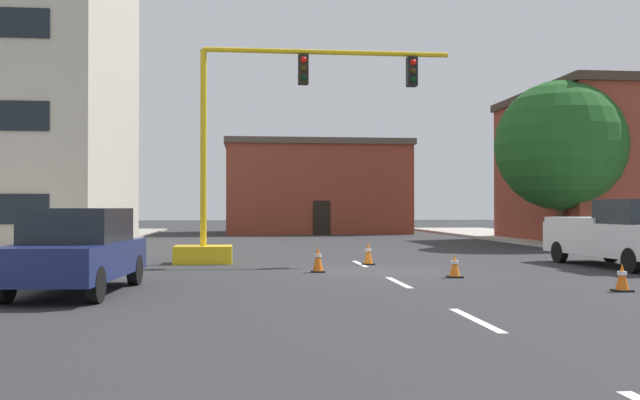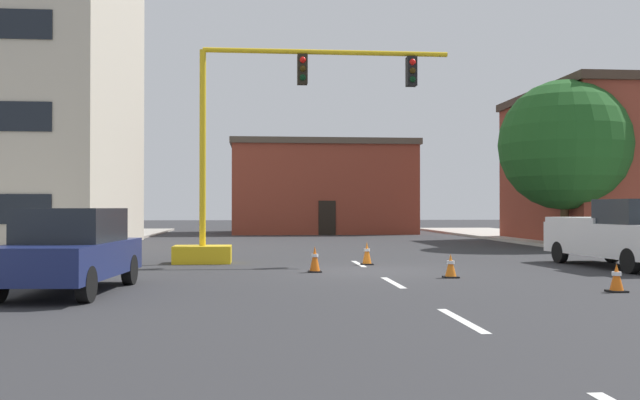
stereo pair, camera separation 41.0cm
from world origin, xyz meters
name	(u,v)px [view 2 (the right image)]	position (x,y,z in m)	size (l,w,h in m)	color
ground_plane	(372,271)	(0.00, 0.00, 0.00)	(160.00, 160.00, 0.00)	#2D2D30
sidewalk_left	(6,253)	(-12.48, 8.00, 0.07)	(6.00, 56.00, 0.14)	#9E998E
lane_stripe_seg_1	(462,320)	(0.00, -8.50, 0.00)	(0.16, 2.40, 0.01)	silver
lane_stripe_seg_2	(393,283)	(0.00, -3.00, 0.00)	(0.16, 2.40, 0.01)	silver
lane_stripe_seg_3	(359,264)	(0.00, 2.50, 0.00)	(0.16, 2.40, 0.01)	silver
building_brick_center	(321,188)	(1.34, 29.76, 3.14)	(12.40, 8.77, 6.26)	brown
traffic_signal_gantry	(238,193)	(-3.76, 3.25, 2.23)	(8.79, 1.20, 6.83)	yellow
tree_right_mid	(564,145)	(10.43, 10.84, 4.53)	(5.77, 5.77, 7.41)	#4C3823
pickup_truck_white	(622,234)	(7.44, 0.44, 0.97)	(2.45, 5.55, 1.99)	white
sedan_navy_near_left	(71,250)	(-6.99, -4.29, 0.89)	(2.21, 4.63, 1.74)	navy
traffic_cone_roadside_a	(617,278)	(4.26, -5.22, 0.29)	(0.36, 0.36, 0.59)	black
traffic_cone_roadside_b	(315,259)	(-1.60, -0.20, 0.35)	(0.36, 0.36, 0.71)	black
traffic_cone_roadside_c	(451,266)	(1.65, -2.00, 0.29)	(0.36, 0.36, 0.60)	black
traffic_cone_roadside_d	(367,253)	(0.20, 2.16, 0.35)	(0.36, 0.36, 0.71)	black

